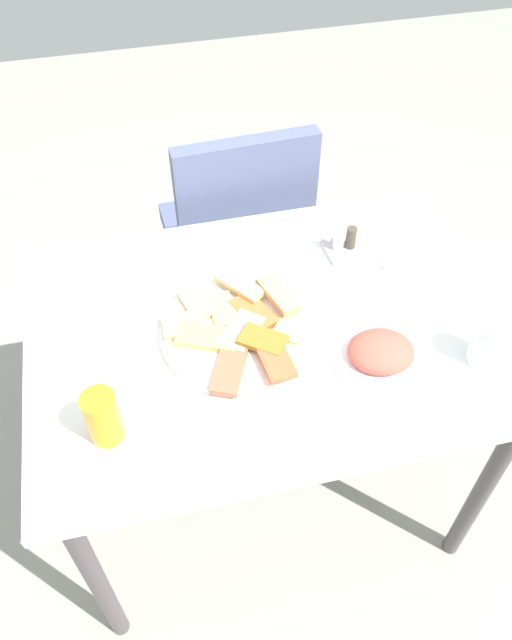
{
  "coord_description": "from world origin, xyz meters",
  "views": [
    {
      "loc": [
        -0.24,
        -0.9,
        1.81
      ],
      "look_at": [
        -0.03,
        -0.0,
        0.77
      ],
      "focal_mm": 35.59,
      "sensor_mm": 36.0,
      "label": 1
    }
  ],
  "objects_px": {
    "dining_chair": "(238,231)",
    "soda_can": "(103,417)",
    "pide_platter": "(238,329)",
    "spoon": "(419,260)",
    "drinking_glass": "(486,342)",
    "fork": "(425,270)",
    "condiment_caddy": "(344,244)",
    "salad_plate_greens": "(381,353)",
    "paper_napkin": "(421,266)",
    "dining_table": "(267,351)"
  },
  "relations": [
    {
      "from": "dining_chair",
      "to": "soda_can",
      "type": "height_order",
      "value": "dining_chair"
    },
    {
      "from": "pide_platter",
      "to": "spoon",
      "type": "bearing_deg",
      "value": 14.45
    },
    {
      "from": "drinking_glass",
      "to": "fork",
      "type": "distance_m",
      "value": 0.28
    },
    {
      "from": "fork",
      "to": "condiment_caddy",
      "type": "xyz_separation_m",
      "value": [
        -0.17,
        0.12,
        0.02
      ]
    },
    {
      "from": "salad_plate_greens",
      "to": "drinking_glass",
      "type": "xyz_separation_m",
      "value": [
        0.21,
        -0.05,
        0.03
      ]
    },
    {
      "from": "salad_plate_greens",
      "to": "fork",
      "type": "distance_m",
      "value": 0.3
    },
    {
      "from": "pide_platter",
      "to": "paper_napkin",
      "type": "bearing_deg",
      "value": 12.42
    },
    {
      "from": "soda_can",
      "to": "drinking_glass",
      "type": "distance_m",
      "value": 0.79
    },
    {
      "from": "dining_table",
      "to": "paper_napkin",
      "type": "height_order",
      "value": "paper_napkin"
    },
    {
      "from": "spoon",
      "to": "condiment_caddy",
      "type": "distance_m",
      "value": 0.19
    },
    {
      "from": "dining_table",
      "to": "pide_platter",
      "type": "height_order",
      "value": "pide_platter"
    },
    {
      "from": "dining_table",
      "to": "drinking_glass",
      "type": "xyz_separation_m",
      "value": [
        0.42,
        -0.19,
        0.14
      ]
    },
    {
      "from": "dining_chair",
      "to": "soda_can",
      "type": "bearing_deg",
      "value": -118.02
    },
    {
      "from": "dining_table",
      "to": "dining_chair",
      "type": "height_order",
      "value": "dining_chair"
    },
    {
      "from": "dining_chair",
      "to": "pide_platter",
      "type": "bearing_deg",
      "value": -101.75
    },
    {
      "from": "dining_table",
      "to": "salad_plate_greens",
      "type": "bearing_deg",
      "value": -34.97
    },
    {
      "from": "fork",
      "to": "spoon",
      "type": "relative_size",
      "value": 1.05
    },
    {
      "from": "dining_table",
      "to": "drinking_glass",
      "type": "distance_m",
      "value": 0.48
    },
    {
      "from": "paper_napkin",
      "to": "spoon",
      "type": "height_order",
      "value": "spoon"
    },
    {
      "from": "drinking_glass",
      "to": "spoon",
      "type": "height_order",
      "value": "drinking_glass"
    },
    {
      "from": "paper_napkin",
      "to": "fork",
      "type": "bearing_deg",
      "value": -90.0
    },
    {
      "from": "dining_chair",
      "to": "condiment_caddy",
      "type": "distance_m",
      "value": 0.52
    },
    {
      "from": "soda_can",
      "to": "salad_plate_greens",
      "type": "bearing_deg",
      "value": 5.3
    },
    {
      "from": "pide_platter",
      "to": "dining_table",
      "type": "bearing_deg",
      "value": 4.68
    },
    {
      "from": "soda_can",
      "to": "fork",
      "type": "height_order",
      "value": "soda_can"
    },
    {
      "from": "salad_plate_greens",
      "to": "condiment_caddy",
      "type": "relative_size",
      "value": 2.19
    },
    {
      "from": "soda_can",
      "to": "fork",
      "type": "distance_m",
      "value": 0.83
    },
    {
      "from": "drinking_glass",
      "to": "fork",
      "type": "bearing_deg",
      "value": 92.02
    },
    {
      "from": "pide_platter",
      "to": "fork",
      "type": "distance_m",
      "value": 0.49
    },
    {
      "from": "pide_platter",
      "to": "condiment_caddy",
      "type": "xyz_separation_m",
      "value": [
        0.31,
        0.2,
        0.01
      ]
    },
    {
      "from": "drinking_glass",
      "to": "soda_can",
      "type": "bearing_deg",
      "value": -179.47
    },
    {
      "from": "dining_chair",
      "to": "spoon",
      "type": "height_order",
      "value": "dining_chair"
    },
    {
      "from": "dining_chair",
      "to": "salad_plate_greens",
      "type": "bearing_deg",
      "value": -78.57
    },
    {
      "from": "dining_table",
      "to": "spoon",
      "type": "distance_m",
      "value": 0.44
    },
    {
      "from": "pide_platter",
      "to": "salad_plate_greens",
      "type": "height_order",
      "value": "salad_plate_greens"
    },
    {
      "from": "dining_table",
      "to": "dining_chair",
      "type": "relative_size",
      "value": 1.19
    },
    {
      "from": "dining_table",
      "to": "dining_chair",
      "type": "xyz_separation_m",
      "value": [
        0.06,
        0.6,
        -0.15
      ]
    },
    {
      "from": "pide_platter",
      "to": "soda_can",
      "type": "distance_m",
      "value": 0.36
    },
    {
      "from": "drinking_glass",
      "to": "condiment_caddy",
      "type": "distance_m",
      "value": 0.43
    },
    {
      "from": "dining_table",
      "to": "soda_can",
      "type": "distance_m",
      "value": 0.45
    },
    {
      "from": "paper_napkin",
      "to": "condiment_caddy",
      "type": "bearing_deg",
      "value": 150.05
    },
    {
      "from": "dining_table",
      "to": "paper_napkin",
      "type": "distance_m",
      "value": 0.43
    },
    {
      "from": "fork",
      "to": "drinking_glass",
      "type": "bearing_deg",
      "value": -68.78
    },
    {
      "from": "salad_plate_greens",
      "to": "condiment_caddy",
      "type": "distance_m",
      "value": 0.34
    },
    {
      "from": "dining_chair",
      "to": "paper_napkin",
      "type": "xyz_separation_m",
      "value": [
        0.35,
        -0.5,
        0.24
      ]
    },
    {
      "from": "soda_can",
      "to": "condiment_caddy",
      "type": "relative_size",
      "value": 1.28
    },
    {
      "from": "fork",
      "to": "salad_plate_greens",
      "type": "bearing_deg",
      "value": -112.22
    },
    {
      "from": "fork",
      "to": "paper_napkin",
      "type": "bearing_deg",
      "value": 109.2
    },
    {
      "from": "salad_plate_greens",
      "to": "spoon",
      "type": "distance_m",
      "value": 0.33
    },
    {
      "from": "pide_platter",
      "to": "drinking_glass",
      "type": "relative_size",
      "value": 3.31
    }
  ]
}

